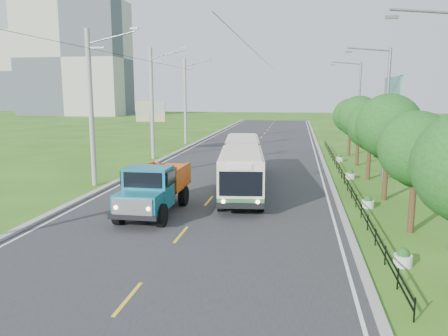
% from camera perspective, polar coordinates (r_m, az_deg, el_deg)
% --- Properties ---
extents(ground, '(240.00, 240.00, 0.00)m').
position_cam_1_polar(ground, '(19.04, -5.64, -8.69)').
color(ground, '#2B5B15').
rests_on(ground, ground).
extents(road, '(14.00, 120.00, 0.02)m').
position_cam_1_polar(road, '(38.20, 2.19, 0.74)').
color(road, '#28282B').
rests_on(road, ground).
extents(curb_left, '(0.40, 120.00, 0.15)m').
position_cam_1_polar(curb_left, '(39.74, -8.16, 1.10)').
color(curb_left, '#9E9E99').
rests_on(curb_left, ground).
extents(curb_right, '(0.30, 120.00, 0.10)m').
position_cam_1_polar(curb_right, '(37.96, 12.96, 0.50)').
color(curb_right, '#9E9E99').
rests_on(curb_right, ground).
extents(edge_line_left, '(0.12, 120.00, 0.00)m').
position_cam_1_polar(edge_line_left, '(39.59, -7.40, 1.00)').
color(edge_line_left, silver).
rests_on(edge_line_left, road).
extents(edge_line_right, '(0.12, 120.00, 0.00)m').
position_cam_1_polar(edge_line_right, '(37.94, 12.20, 0.48)').
color(edge_line_right, silver).
rests_on(edge_line_right, road).
extents(centre_dash, '(0.12, 2.20, 0.00)m').
position_cam_1_polar(centre_dash, '(19.04, -5.64, -8.62)').
color(centre_dash, yellow).
rests_on(centre_dash, road).
extents(railing_right, '(0.04, 40.00, 0.60)m').
position_cam_1_polar(railing_right, '(32.09, 15.10, -0.81)').
color(railing_right, black).
rests_on(railing_right, ground).
extents(pole_near, '(3.51, 0.32, 10.00)m').
position_cam_1_polar(pole_near, '(29.48, -16.92, 7.58)').
color(pole_near, gray).
rests_on(pole_near, ground).
extents(pole_mid, '(3.51, 0.32, 10.00)m').
position_cam_1_polar(pole_mid, '(40.59, -9.35, 8.37)').
color(pole_mid, gray).
rests_on(pole_mid, ground).
extents(pole_far, '(3.51, 0.32, 10.00)m').
position_cam_1_polar(pole_far, '(52.09, -5.05, 8.75)').
color(pole_far, gray).
rests_on(pole_far, ground).
extents(tree_second, '(3.18, 3.26, 5.30)m').
position_cam_1_polar(tree_second, '(20.36, 23.85, 1.90)').
color(tree_second, '#382314').
rests_on(tree_second, ground).
extents(tree_third, '(3.60, 3.62, 6.00)m').
position_cam_1_polar(tree_third, '(26.13, 20.73, 4.70)').
color(tree_third, '#382314').
rests_on(tree_third, ground).
extents(tree_fourth, '(3.24, 3.31, 5.40)m').
position_cam_1_polar(tree_fourth, '(32.05, 18.65, 4.93)').
color(tree_fourth, '#382314').
rests_on(tree_fourth, ground).
extents(tree_fifth, '(3.48, 3.52, 5.80)m').
position_cam_1_polar(tree_fifth, '(37.96, 17.27, 6.09)').
color(tree_fifth, '#382314').
rests_on(tree_fifth, ground).
extents(tree_back, '(3.30, 3.36, 5.50)m').
position_cam_1_polar(tree_back, '(43.91, 16.23, 6.33)').
color(tree_back, '#382314').
rests_on(tree_back, ground).
extents(streetlight_mid, '(3.02, 0.20, 9.07)m').
position_cam_1_polar(streetlight_mid, '(31.97, 20.22, 7.20)').
color(streetlight_mid, slate).
rests_on(streetlight_mid, ground).
extents(streetlight_far, '(3.02, 0.20, 9.07)m').
position_cam_1_polar(streetlight_far, '(45.80, 17.03, 7.98)').
color(streetlight_far, slate).
rests_on(streetlight_far, ground).
extents(planter_front, '(0.64, 0.64, 0.67)m').
position_cam_1_polar(planter_front, '(16.88, 22.33, -10.83)').
color(planter_front, silver).
rests_on(planter_front, ground).
extents(planter_near, '(0.64, 0.64, 0.67)m').
position_cam_1_polar(planter_near, '(24.41, 18.26, -4.30)').
color(planter_near, silver).
rests_on(planter_near, ground).
extents(planter_mid, '(0.64, 0.64, 0.67)m').
position_cam_1_polar(planter_mid, '(32.16, 16.16, -0.86)').
color(planter_mid, silver).
rests_on(planter_mid, ground).
extents(planter_far, '(0.64, 0.64, 0.67)m').
position_cam_1_polar(planter_far, '(40.01, 14.88, 1.23)').
color(planter_far, silver).
rests_on(planter_far, ground).
extents(billboard_left, '(3.00, 0.20, 5.20)m').
position_cam_1_polar(billboard_left, '(43.87, -9.57, 6.86)').
color(billboard_left, slate).
rests_on(billboard_left, ground).
extents(billboard_right, '(0.24, 6.00, 7.30)m').
position_cam_1_polar(billboard_right, '(38.17, 21.09, 8.14)').
color(billboard_right, slate).
rests_on(billboard_right, ground).
extents(apartment_near, '(28.00, 14.00, 30.00)m').
position_cam_1_polar(apartment_near, '(127.65, -18.96, 13.32)').
color(apartment_near, '#B7B2A3').
rests_on(apartment_near, ground).
extents(apartment_far, '(24.00, 14.00, 26.00)m').
position_cam_1_polar(apartment_far, '(161.63, -22.61, 11.55)').
color(apartment_far, '#B7B2A3').
rests_on(apartment_far, ground).
extents(bus, '(3.95, 14.49, 2.76)m').
position_cam_1_polar(bus, '(27.93, 2.36, 0.81)').
color(bus, '#2B6C3A').
rests_on(bus, ground).
extents(dump_truck, '(2.40, 6.02, 2.52)m').
position_cam_1_polar(dump_truck, '(22.13, -9.10, -2.31)').
color(dump_truck, '#156B7E').
rests_on(dump_truck, ground).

